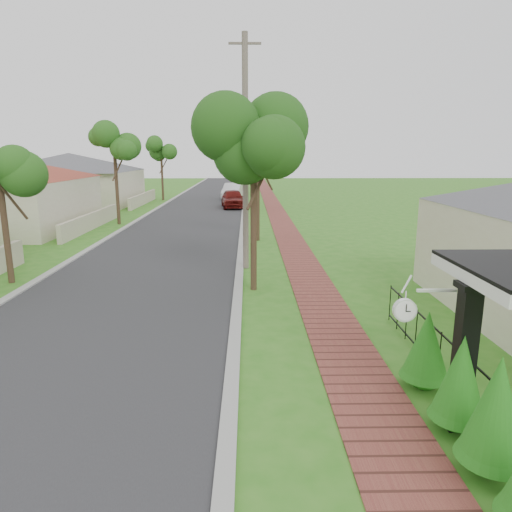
% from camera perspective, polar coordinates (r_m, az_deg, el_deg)
% --- Properties ---
extents(ground, '(160.00, 160.00, 0.00)m').
position_cam_1_polar(ground, '(9.15, -7.43, -17.00)').
color(ground, '#2F751B').
rests_on(ground, ground).
extents(road, '(7.00, 120.00, 0.02)m').
position_cam_1_polar(road, '(28.54, -9.05, 3.40)').
color(road, '#28282B').
rests_on(road, ground).
extents(kerb_right, '(0.30, 120.00, 0.10)m').
position_cam_1_polar(kerb_right, '(28.27, -1.69, 3.46)').
color(kerb_right, '#9E9E99').
rests_on(kerb_right, ground).
extents(kerb_left, '(0.30, 120.00, 0.10)m').
position_cam_1_polar(kerb_left, '(29.28, -16.15, 3.28)').
color(kerb_left, '#9E9E99').
rests_on(kerb_left, ground).
extents(sidewalk, '(1.50, 120.00, 0.03)m').
position_cam_1_polar(sidewalk, '(28.35, 3.58, 3.47)').
color(sidewalk, brown).
rests_on(sidewalk, ground).
extents(porch_post, '(0.48, 0.48, 2.52)m').
position_cam_1_polar(porch_post, '(8.47, 24.50, -12.16)').
color(porch_post, black).
rests_on(porch_post, ground).
extents(picket_fence, '(0.03, 8.02, 1.00)m').
position_cam_1_polar(picket_fence, '(9.67, 23.54, -12.77)').
color(picket_fence, black).
rests_on(picket_fence, ground).
extents(street_trees, '(10.70, 37.65, 5.89)m').
position_cam_1_polar(street_trees, '(34.96, -7.54, 12.58)').
color(street_trees, '#382619').
rests_on(street_trees, ground).
extents(hedge_row, '(0.92, 4.56, 1.99)m').
position_cam_1_polar(hedge_row, '(7.87, 26.30, -16.25)').
color(hedge_row, '#175D12').
rests_on(hedge_row, ground).
extents(far_house_grey, '(15.56, 15.56, 4.60)m').
position_cam_1_polar(far_house_grey, '(44.89, -22.12, 8.96)').
color(far_house_grey, beige).
rests_on(far_house_grey, ground).
extents(parked_car_red, '(2.33, 4.73, 1.55)m').
position_cam_1_polar(parked_car_red, '(39.23, -2.91, 7.17)').
color(parked_car_red, '#5F110E').
rests_on(parked_car_red, ground).
extents(parked_car_white, '(2.23, 5.00, 1.59)m').
position_cam_1_polar(parked_car_white, '(46.67, -2.92, 8.07)').
color(parked_car_white, white).
rests_on(parked_car_white, ground).
extents(near_tree, '(2.38, 2.38, 6.12)m').
position_cam_1_polar(near_tree, '(14.91, -0.32, 14.09)').
color(near_tree, '#382619').
rests_on(near_tree, ground).
extents(utility_pole, '(1.20, 0.24, 8.85)m').
position_cam_1_polar(utility_pole, '(17.90, -1.34, 12.56)').
color(utility_pole, '#716258').
rests_on(utility_pole, ground).
extents(station_clock, '(1.05, 0.13, 0.57)m').
position_cam_1_polar(station_clock, '(8.19, 18.39, -6.24)').
color(station_clock, white).
rests_on(station_clock, ground).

